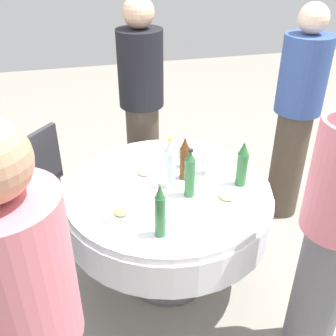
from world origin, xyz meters
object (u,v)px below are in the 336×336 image
plate_near (227,198)px  bottle_clear_west (170,165)px  dining_table (168,207)px  person_west (296,115)px  bottle_green_outer (160,211)px  bottle_green_rear (190,174)px  plate_north (144,174)px  bottle_green_south (242,164)px  wine_glass_rear (207,157)px  person_far (142,106)px  person_south (335,232)px  bottle_brown_far (185,159)px  chair_left (3,281)px  person_outer (34,335)px  chair_mid (31,174)px  wine_glass_south (180,153)px  plate_right (121,214)px

plate_near → bottle_clear_west: bearing=-126.2°
dining_table → person_west: (-0.51, 1.11, 0.29)m
bottle_green_outer → bottle_green_rear: bottle_green_outer is taller
plate_north → bottle_clear_west: bearing=38.7°
bottle_green_south → wine_glass_rear: bearing=-136.2°
person_far → person_south: 1.75m
bottle_brown_far → wine_glass_rear: bottle_brown_far is taller
chair_left → dining_table: bearing=-90.0°
dining_table → bottle_brown_far: 0.32m
plate_north → person_outer: 1.30m
person_west → plate_north: bearing=-98.6°
bottle_green_rear → wine_glass_rear: bottle_green_rear is taller
dining_table → person_outer: person_outer is taller
plate_north → chair_mid: (-0.56, -0.75, -0.23)m
person_south → chair_mid: bearing=-85.1°
bottle_green_rear → person_south: size_ratio=0.19×
wine_glass_rear → person_west: size_ratio=0.09×
plate_north → person_south: bearing=40.5°
chair_left → bottle_green_outer: bearing=-115.3°
bottle_green_south → wine_glass_south: size_ratio=1.92×
plate_near → person_west: size_ratio=0.14×
person_south → bottle_green_rear: bearing=-89.8°
wine_glass_south → dining_table: bearing=-32.6°
bottle_brown_far → bottle_green_outer: bottle_green_outer is taller
person_west → bottle_brown_far: bearing=-90.7°
bottle_brown_far → person_far: bearing=-172.9°
bottle_green_south → person_outer: (0.92, -1.14, 0.01)m
bottle_clear_west → wine_glass_rear: bottle_clear_west is taller
wine_glass_rear → chair_left: bearing=-71.2°
bottle_brown_far → bottle_green_rear: 0.19m
person_outer → person_south: person_outer is taller
wine_glass_south → person_outer: bearing=-35.0°
person_west → person_outer: (1.50, -1.82, 0.02)m
plate_north → plate_near: 0.55m
person_outer → chair_left: (-0.67, -0.24, -0.37)m
bottle_brown_far → plate_near: (0.28, 0.17, -0.12)m
plate_right → bottle_clear_west: bearing=123.4°
bottle_green_outer → wine_glass_south: bottle_green_outer is taller
person_far → person_outer: bearing=-109.8°
dining_table → person_south: size_ratio=0.78×
bottle_clear_west → plate_north: 0.25m
bottle_green_south → person_outer: 1.47m
plate_near → chair_mid: size_ratio=0.27×
bottle_green_outer → bottle_green_south: size_ratio=1.06×
person_south → bottle_brown_far: bearing=-98.3°
bottle_green_outer → bottle_brown_far: bearing=151.7°
plate_near → person_south: size_ratio=0.14×
wine_glass_south → person_far: 0.73m
plate_right → person_west: bearing=116.9°
plate_near → person_far: (-1.13, -0.28, 0.14)m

